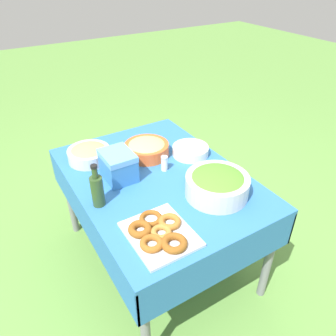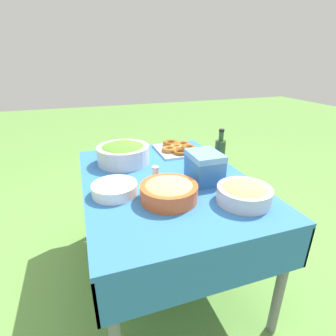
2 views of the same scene
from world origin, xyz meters
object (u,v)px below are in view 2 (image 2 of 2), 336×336
pasta_bowl (169,190)px  donut_platter (177,148)px  plate_stack (115,189)px  salad_bowl (123,153)px  olive_oil_bottle (220,152)px  cooler_box (204,167)px  bread_bowl (244,193)px

pasta_bowl → donut_platter: bearing=156.1°
pasta_bowl → plate_stack: (-0.15, -0.25, -0.02)m
salad_bowl → pasta_bowl: bearing=12.5°
olive_oil_bottle → cooler_box: bearing=-48.9°
salad_bowl → cooler_box: (0.43, 0.39, 0.01)m
salad_bowl → pasta_bowl: size_ratio=1.20×
cooler_box → salad_bowl: bearing=-137.5°
salad_bowl → pasta_bowl: (0.57, 0.13, -0.02)m
plate_stack → donut_platter: bearing=134.2°
salad_bowl → plate_stack: bearing=-15.9°
salad_bowl → plate_stack: size_ratio=1.47×
salad_bowl → bread_bowl: salad_bowl is taller
pasta_bowl → donut_platter: pasta_bowl is taller
donut_platter → olive_oil_bottle: 0.41m
pasta_bowl → bread_bowl: bearing=67.9°
salad_bowl → donut_platter: size_ratio=0.99×
donut_platter → bread_bowl: bread_bowl is taller
salad_bowl → donut_platter: bearing=104.5°
salad_bowl → bread_bowl: bearing=33.5°
pasta_bowl → plate_stack: bearing=-120.3°
salad_bowl → olive_oil_bottle: (0.26, 0.59, 0.02)m
donut_platter → plate_stack: bearing=-45.8°
salad_bowl → donut_platter: salad_bowl is taller
donut_platter → cooler_box: cooler_box is taller
olive_oil_bottle → bread_bowl: 0.47m
donut_platter → plate_stack: plate_stack is taller
bread_bowl → cooler_box: (-0.28, -0.08, 0.04)m
salad_bowl → cooler_box: size_ratio=1.65×
salad_bowl → olive_oil_bottle: bearing=66.2°
donut_platter → plate_stack: (0.54, -0.55, 0.01)m
pasta_bowl → donut_platter: size_ratio=0.82×
plate_stack → bread_bowl: bread_bowl is taller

